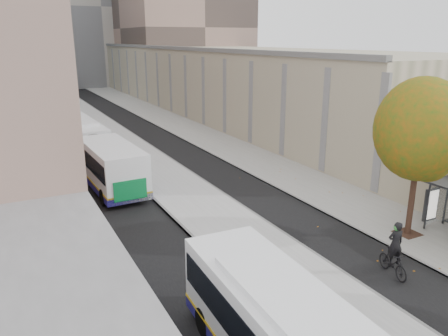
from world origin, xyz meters
TOP-DOWN VIEW (x-y plane):
  - bus_platform at (-3.88, 35.00)m, footprint 4.25×150.00m
  - sidewalk at (4.12, 35.00)m, footprint 4.75×150.00m
  - building_tan at (15.50, 64.00)m, footprint 18.00×92.00m
  - building_far_block at (6.00, 96.00)m, footprint 30.00×18.00m
  - tree_c at (3.60, 13.00)m, footprint 4.20×4.20m
  - bus_far at (-7.85, 31.49)m, footprint 3.33×18.03m
  - cyclist at (-0.07, 10.62)m, footprint 0.91×1.89m
  - distant_car at (-6.93, 40.91)m, footprint 2.12×4.23m

SIDE VIEW (x-z plane):
  - sidewalk at x=4.12m, z-range 0.00..0.08m
  - bus_platform at x=-3.88m, z-range 0.00..0.15m
  - distant_car at x=-6.93m, z-range 0.00..1.38m
  - cyclist at x=-0.07m, z-range -0.30..2.03m
  - bus_far at x=-7.85m, z-range 0.14..3.13m
  - building_tan at x=15.50m, z-range 0.00..8.00m
  - tree_c at x=3.60m, z-range 1.61..8.89m
  - building_far_block at x=6.00m, z-range 0.00..30.00m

